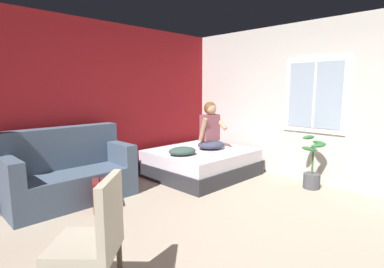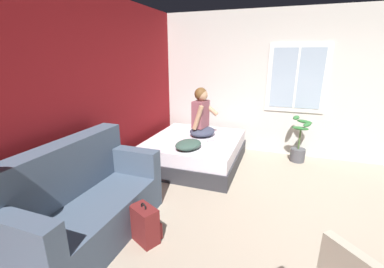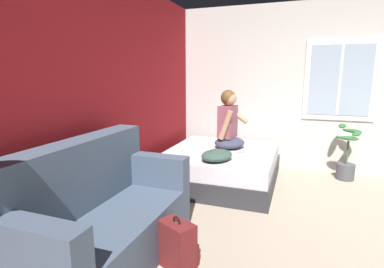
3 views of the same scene
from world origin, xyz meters
name	(u,v)px [view 1 (image 1 of 3)]	position (x,y,z in m)	size (l,w,h in m)	color
ground_plane	(242,243)	(0.00, 0.00, 0.00)	(40.00, 40.00, 0.00)	tan
wall_back_accent	(95,103)	(0.00, 3.04, 1.35)	(10.10, 0.16, 2.70)	maroon
wall_side_with_window	(341,104)	(2.63, 0.00, 1.35)	(0.19, 7.33, 2.70)	silver
bed	(201,163)	(1.51, 2.01, 0.24)	(1.75, 1.57, 0.48)	#2D2D33
couch	(69,174)	(-0.75, 2.47, 0.39)	(1.71, 0.83, 1.04)	#47566B
side_chair	(94,238)	(-1.50, 0.24, 0.53)	(0.65, 0.65, 0.98)	#382D23
person_seated	(210,130)	(1.69, 1.95, 0.84)	(0.58, 0.52, 0.88)	#383D51
backpack	(101,196)	(-0.60, 1.83, 0.19)	(0.33, 0.35, 0.46)	maroon
throw_pillow	(182,151)	(0.96, 1.93, 0.55)	(0.48, 0.36, 0.14)	#385147
cell_phone	(212,153)	(1.44, 1.69, 0.48)	(0.07, 0.14, 0.01)	#B7B7BC
potted_plant	(312,170)	(2.23, 0.24, 0.30)	(0.39, 0.37, 0.85)	#4C4C51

